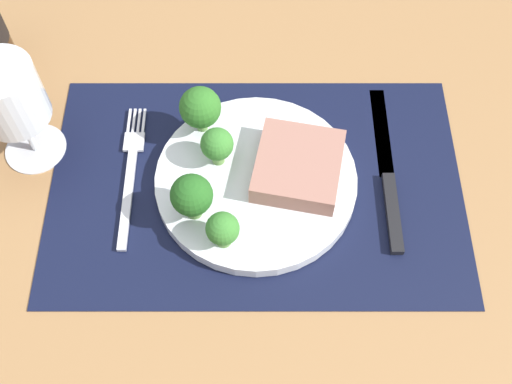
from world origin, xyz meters
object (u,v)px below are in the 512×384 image
Objects in this scene: plate at (259,181)px; fork at (133,173)px; steak at (301,166)px; knife at (391,179)px; wine_glass at (12,100)px.

plate reaches higher than fork.
steak is 10.92cm from knife.
plate is 1.64× the size of wine_glass.
fork is at bearing 175.09° from knife.
knife is at bearing -0.74° from steak.
knife is (29.97, -0.89, 0.05)cm from fork.
knife is (10.59, -0.14, -2.65)cm from steak.
wine_glass is at bearing 168.99° from plate.
plate reaches higher than knife.
steak is at bearing 8.01° from plate.
fork is (-14.64, 1.42, -0.55)cm from plate.
steak is at bearing 0.84° from fork.
fork is 29.99cm from knife.
plate is 15.35cm from knife.
fork is at bearing 177.77° from steak.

